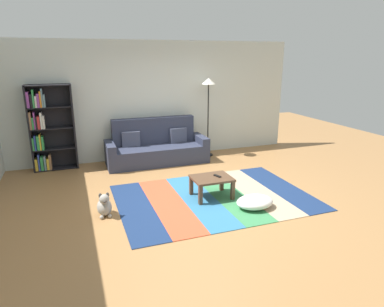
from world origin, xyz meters
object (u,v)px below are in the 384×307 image
object	(u,v)px
bookshelf	(47,128)
tv_remote	(217,176)
dog	(104,206)
pouf	(255,202)
coffee_table	(212,181)
standing_lamp	(208,91)
couch	(156,148)

from	to	relation	value
bookshelf	tv_remote	distance (m)	3.80
dog	pouf	bearing A→B (deg)	-13.88
bookshelf	coffee_table	world-z (taller)	bookshelf
bookshelf	standing_lamp	xyz separation A→B (m)	(3.58, -0.17, 0.65)
couch	coffee_table	bearing A→B (deg)	-80.23
dog	tv_remote	distance (m)	1.93
standing_lamp	pouf	bearing A→B (deg)	-98.27
pouf	tv_remote	size ratio (longest dim) A/B	4.08
dog	couch	bearing A→B (deg)	58.92
tv_remote	coffee_table	bearing A→B (deg)	159.60
bookshelf	coffee_table	bearing A→B (deg)	-43.95
pouf	tv_remote	bearing A→B (deg)	120.38
pouf	standing_lamp	xyz separation A→B (m)	(0.44, 3.03, 1.45)
pouf	standing_lamp	size ratio (longest dim) A/B	0.33
bookshelf	dog	distance (m)	2.87
standing_lamp	tv_remote	distance (m)	2.78
couch	coffee_table	size ratio (longest dim) A/B	3.40
couch	bookshelf	world-z (taller)	bookshelf
bookshelf	tv_remote	bearing A→B (deg)	-42.84
coffee_table	pouf	size ratio (longest dim) A/B	1.09
coffee_table	standing_lamp	bearing A→B (deg)	68.95
pouf	dog	bearing A→B (deg)	166.12
dog	tv_remote	bearing A→B (deg)	2.25
standing_lamp	couch	bearing A→B (deg)	-175.11
coffee_table	pouf	world-z (taller)	coffee_table
dog	standing_lamp	bearing A→B (deg)	42.07
couch	pouf	distance (m)	3.05
pouf	dog	distance (m)	2.36
couch	standing_lamp	bearing A→B (deg)	4.89
coffee_table	tv_remote	bearing A→B (deg)	0.68
pouf	dog	xyz separation A→B (m)	(-2.29, 0.57, 0.05)
couch	dog	bearing A→B (deg)	-121.08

